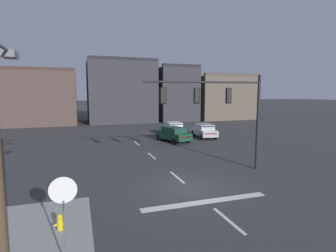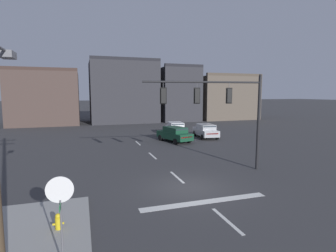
{
  "view_description": "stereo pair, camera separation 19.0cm",
  "coord_description": "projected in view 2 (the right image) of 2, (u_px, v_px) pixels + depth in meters",
  "views": [
    {
      "loc": [
        -5.62,
        -13.03,
        5.12
      ],
      "look_at": [
        -0.53,
        2.18,
        3.18
      ],
      "focal_mm": 28.66,
      "sensor_mm": 36.0,
      "label": 1
    },
    {
      "loc": [
        -5.44,
        -13.09,
        5.12
      ],
      "look_at": [
        -0.53,
        2.18,
        3.18
      ],
      "focal_mm": 28.66,
      "sensor_mm": 36.0,
      "label": 2
    }
  ],
  "objects": [
    {
      "name": "lane_centreline",
      "position": [
        177.0,
        177.0,
        16.53
      ],
      "size": [
        0.16,
        26.4,
        0.01
      ],
      "color": "silver",
      "rests_on": "ground"
    },
    {
      "name": "car_lot_farside",
      "position": [
        175.0,
        134.0,
        28.54
      ],
      "size": [
        2.92,
        4.72,
        1.61
      ],
      "color": "#143D28",
      "rests_on": "ground"
    },
    {
      "name": "car_lot_nearside",
      "position": [
        176.0,
        128.0,
        33.27
      ],
      "size": [
        2.35,
        4.61,
        1.61
      ],
      "color": "silver",
      "rests_on": "ground"
    },
    {
      "name": "ground_plane",
      "position": [
        189.0,
        188.0,
        14.64
      ],
      "size": [
        400.0,
        400.0,
        0.0
      ],
      "primitive_type": "plane",
      "color": "#353538"
    },
    {
      "name": "stop_bar_paint",
      "position": [
        205.0,
        202.0,
        12.75
      ],
      "size": [
        6.4,
        0.5,
        0.01
      ],
      "primitive_type": "cube",
      "color": "silver",
      "rests_on": "ground"
    },
    {
      "name": "stop_sign",
      "position": [
        60.0,
        200.0,
        7.53
      ],
      "size": [
        0.76,
        0.64,
        2.83
      ],
      "color": "#56565B",
      "rests_on": "ground"
    },
    {
      "name": "car_lot_middle",
      "position": [
        206.0,
        131.0,
        31.16
      ],
      "size": [
        2.27,
        4.59,
        1.61
      ],
      "color": "#9EA0A5",
      "rests_on": "ground"
    },
    {
      "name": "fire_hydrant",
      "position": [
        58.0,
        224.0,
        9.87
      ],
      "size": [
        0.4,
        0.3,
        0.75
      ],
      "color": "gold",
      "rests_on": "ground"
    },
    {
      "name": "building_row",
      "position": [
        151.0,
        96.0,
        50.81
      ],
      "size": [
        44.77,
        12.31,
        11.08
      ],
      "color": "#473833",
      "rests_on": "ground"
    },
    {
      "name": "signal_mast_near_side",
      "position": [
        222.0,
        104.0,
        17.31
      ],
      "size": [
        7.78,
        1.18,
        6.39
      ],
      "color": "black",
      "rests_on": "ground"
    }
  ]
}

